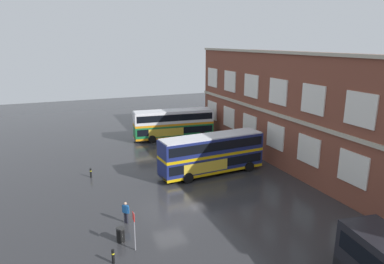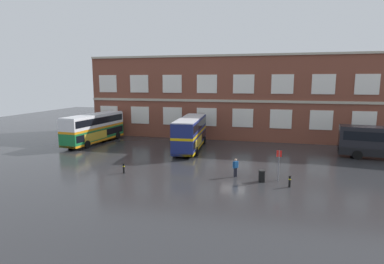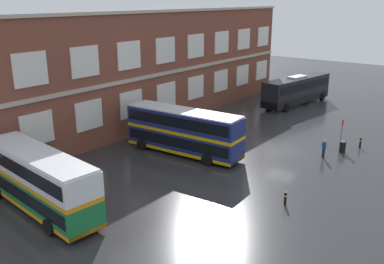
{
  "view_description": "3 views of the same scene",
  "coord_description": "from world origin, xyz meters",
  "px_view_note": "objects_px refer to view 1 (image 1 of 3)",
  "views": [
    {
      "loc": [
        24.43,
        -8.0,
        13.29
      ],
      "look_at": [
        -8.13,
        5.27,
        4.12
      ],
      "focal_mm": 32.54,
      "sensor_mm": 36.0,
      "label": 1
    },
    {
      "loc": [
        3.43,
        -31.53,
        8.65
      ],
      "look_at": [
        -5.58,
        4.86,
        2.56
      ],
      "focal_mm": 29.51,
      "sensor_mm": 36.0,
      "label": 2
    },
    {
      "loc": [
        -34.35,
        -16.13,
        13.55
      ],
      "look_at": [
        -9.24,
        3.43,
        3.44
      ],
      "focal_mm": 39.74,
      "sensor_mm": 36.0,
      "label": 3
    }
  ],
  "objects_px": {
    "waiting_passenger": "(126,212)",
    "station_litter_bin": "(121,235)",
    "bus_stand_flag": "(134,228)",
    "safety_bollard_east": "(113,256)",
    "double_decker_middle": "(212,153)",
    "safety_bollard_west": "(91,173)",
    "double_decker_near": "(174,124)"
  },
  "relations": [
    {
      "from": "safety_bollard_west",
      "to": "station_litter_bin",
      "type": "bearing_deg",
      "value": 2.41
    },
    {
      "from": "double_decker_middle",
      "to": "bus_stand_flag",
      "type": "height_order",
      "value": "double_decker_middle"
    },
    {
      "from": "double_decker_middle",
      "to": "safety_bollard_west",
      "type": "bearing_deg",
      "value": -106.72
    },
    {
      "from": "station_litter_bin",
      "to": "safety_bollard_east",
      "type": "xyz_separation_m",
      "value": [
        2.27,
        -0.9,
        -0.03
      ]
    },
    {
      "from": "station_litter_bin",
      "to": "safety_bollard_east",
      "type": "height_order",
      "value": "station_litter_bin"
    },
    {
      "from": "double_decker_middle",
      "to": "double_decker_near",
      "type": "bearing_deg",
      "value": 176.87
    },
    {
      "from": "bus_stand_flag",
      "to": "safety_bollard_west",
      "type": "height_order",
      "value": "bus_stand_flag"
    },
    {
      "from": "safety_bollard_west",
      "to": "safety_bollard_east",
      "type": "xyz_separation_m",
      "value": [
        15.03,
        -0.36,
        0.0
      ]
    },
    {
      "from": "waiting_passenger",
      "to": "station_litter_bin",
      "type": "height_order",
      "value": "waiting_passenger"
    },
    {
      "from": "station_litter_bin",
      "to": "safety_bollard_east",
      "type": "distance_m",
      "value": 2.44
    },
    {
      "from": "double_decker_near",
      "to": "bus_stand_flag",
      "type": "height_order",
      "value": "double_decker_near"
    },
    {
      "from": "safety_bollard_west",
      "to": "safety_bollard_east",
      "type": "distance_m",
      "value": 15.03
    },
    {
      "from": "double_decker_middle",
      "to": "safety_bollard_east",
      "type": "height_order",
      "value": "double_decker_middle"
    },
    {
      "from": "double_decker_near",
      "to": "bus_stand_flag",
      "type": "distance_m",
      "value": 27.19
    },
    {
      "from": "bus_stand_flag",
      "to": "safety_bollard_east",
      "type": "relative_size",
      "value": 2.84
    },
    {
      "from": "safety_bollard_east",
      "to": "safety_bollard_west",
      "type": "bearing_deg",
      "value": 178.62
    },
    {
      "from": "double_decker_near",
      "to": "station_litter_bin",
      "type": "bearing_deg",
      "value": -27.2
    },
    {
      "from": "bus_stand_flag",
      "to": "station_litter_bin",
      "type": "distance_m",
      "value": 1.91
    },
    {
      "from": "station_litter_bin",
      "to": "safety_bollard_east",
      "type": "bearing_deg",
      "value": -21.63
    },
    {
      "from": "double_decker_middle",
      "to": "waiting_passenger",
      "type": "height_order",
      "value": "double_decker_middle"
    },
    {
      "from": "double_decker_near",
      "to": "safety_bollard_west",
      "type": "height_order",
      "value": "double_decker_near"
    },
    {
      "from": "double_decker_near",
      "to": "safety_bollard_east",
      "type": "relative_size",
      "value": 11.79
    },
    {
      "from": "waiting_passenger",
      "to": "bus_stand_flag",
      "type": "height_order",
      "value": "bus_stand_flag"
    },
    {
      "from": "station_litter_bin",
      "to": "waiting_passenger",
      "type": "bearing_deg",
      "value": 159.88
    },
    {
      "from": "waiting_passenger",
      "to": "safety_bollard_east",
      "type": "height_order",
      "value": "waiting_passenger"
    },
    {
      "from": "double_decker_middle",
      "to": "safety_bollard_west",
      "type": "distance_m",
      "value": 12.39
    },
    {
      "from": "bus_stand_flag",
      "to": "safety_bollard_west",
      "type": "bearing_deg",
      "value": -175.12
    },
    {
      "from": "double_decker_near",
      "to": "safety_bollard_east",
      "type": "bearing_deg",
      "value": -26.72
    },
    {
      "from": "waiting_passenger",
      "to": "station_litter_bin",
      "type": "distance_m",
      "value": 2.56
    },
    {
      "from": "bus_stand_flag",
      "to": "waiting_passenger",
      "type": "bearing_deg",
      "value": 176.99
    },
    {
      "from": "station_litter_bin",
      "to": "safety_bollard_west",
      "type": "relative_size",
      "value": 1.08
    },
    {
      "from": "bus_stand_flag",
      "to": "double_decker_near",
      "type": "bearing_deg",
      "value": 155.4
    }
  ]
}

